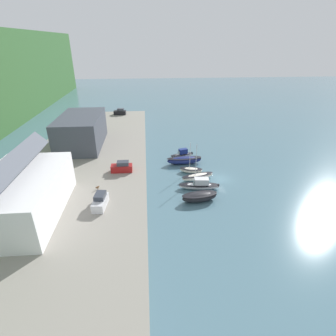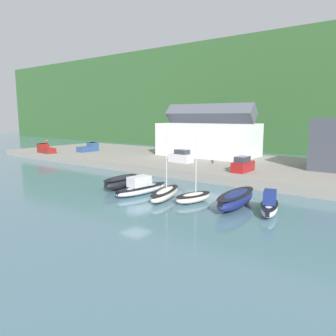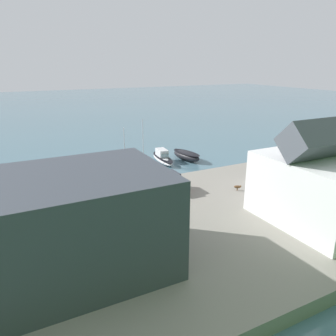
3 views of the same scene
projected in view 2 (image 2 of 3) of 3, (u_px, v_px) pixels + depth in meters
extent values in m
plane|color=slate|center=(136.00, 208.00, 32.13)|extent=(320.00, 320.00, 0.00)
cube|color=#335B2D|center=(329.00, 98.00, 98.80)|extent=(240.00, 64.10, 28.62)
cube|color=gray|center=(249.00, 167.00, 53.97)|extent=(106.46, 26.07, 1.26)
cube|color=white|center=(208.00, 140.00, 63.80)|extent=(18.03, 10.62, 6.26)
cube|color=#515660|center=(209.00, 113.00, 63.01)|extent=(18.39, 3.79, 3.79)
ellipsoid|color=black|center=(121.00, 182.00, 40.94)|extent=(3.25, 6.46, 1.55)
ellipsoid|color=black|center=(121.00, 178.00, 40.86)|extent=(3.35, 6.59, 0.12)
cube|color=black|center=(106.00, 184.00, 38.32)|extent=(0.40, 0.34, 0.56)
ellipsoid|color=silver|center=(142.00, 190.00, 37.93)|extent=(2.70, 7.63, 0.99)
ellipsoid|color=black|center=(142.00, 187.00, 37.88)|extent=(2.79, 7.79, 0.12)
cube|color=silver|center=(139.00, 181.00, 37.49)|extent=(1.71, 2.75, 1.15)
cube|color=#8CA5B2|center=(148.00, 181.00, 38.58)|extent=(1.31, 0.24, 0.57)
cube|color=black|center=(118.00, 193.00, 35.32)|extent=(0.39, 0.32, 0.56)
ellipsoid|color=white|center=(165.00, 194.00, 35.47)|extent=(3.46, 6.85, 1.14)
ellipsoid|color=black|center=(165.00, 191.00, 35.41)|extent=(3.56, 7.00, 0.12)
cylinder|color=silver|center=(167.00, 160.00, 35.34)|extent=(0.10, 0.10, 6.32)
ellipsoid|color=white|center=(193.00, 198.00, 34.24)|extent=(2.87, 4.88, 0.99)
ellipsoid|color=black|center=(193.00, 195.00, 34.18)|extent=(2.96, 4.99, 0.12)
cylinder|color=silver|center=(196.00, 166.00, 33.94)|extent=(0.10, 0.10, 5.57)
ellipsoid|color=navy|center=(236.00, 199.00, 32.24)|extent=(2.61, 7.82, 1.66)
ellipsoid|color=black|center=(236.00, 194.00, 32.15)|extent=(2.71, 7.98, 0.12)
cube|color=black|center=(221.00, 204.00, 29.16)|extent=(0.38, 0.30, 0.56)
ellipsoid|color=white|center=(269.00, 208.00, 30.37)|extent=(2.96, 5.77, 1.05)
ellipsoid|color=black|center=(270.00, 204.00, 30.31)|extent=(3.05, 5.90, 0.12)
cube|color=navy|center=(270.00, 197.00, 29.94)|extent=(1.60, 2.18, 1.16)
cube|color=#8CA5B2|center=(270.00, 196.00, 31.01)|extent=(0.98, 0.37, 0.58)
cube|color=black|center=(267.00, 214.00, 27.89)|extent=(0.42, 0.37, 0.56)
cube|color=maroon|center=(243.00, 166.00, 45.78)|extent=(1.81, 4.20, 1.40)
cube|color=#333842|center=(242.00, 159.00, 45.36)|extent=(1.53, 2.31, 0.76)
cube|color=silver|center=(181.00, 158.00, 54.96)|extent=(4.37, 2.25, 1.40)
cube|color=#333842|center=(182.00, 152.00, 54.57)|extent=(2.46, 1.77, 0.76)
cube|color=maroon|center=(48.00, 151.00, 68.23)|extent=(3.71, 2.38, 1.10)
cube|color=maroon|center=(43.00, 148.00, 69.53)|extent=(2.09, 2.10, 1.90)
cube|color=#2D333D|center=(43.00, 145.00, 69.42)|extent=(1.81, 1.97, 0.50)
cube|color=#2D4C84|center=(86.00, 149.00, 70.91)|extent=(2.05, 3.54, 1.10)
cube|color=#2D4C84|center=(93.00, 147.00, 72.47)|extent=(1.93, 1.92, 1.90)
cube|color=#2D333D|center=(93.00, 144.00, 72.36)|extent=(1.82, 1.65, 0.50)
cylinder|color=#232838|center=(47.00, 147.00, 76.14)|extent=(0.32, 0.32, 0.85)
cylinder|color=maroon|center=(47.00, 143.00, 75.99)|extent=(0.40, 0.40, 1.05)
sphere|color=tan|center=(47.00, 141.00, 75.89)|extent=(0.24, 0.24, 0.24)
cylinder|color=brown|center=(213.00, 163.00, 52.86)|extent=(0.12, 0.12, 0.28)
ellipsoid|color=brown|center=(213.00, 161.00, 52.81)|extent=(0.82, 0.72, 0.36)
sphere|color=brown|center=(212.00, 160.00, 53.14)|extent=(0.22, 0.22, 0.22)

